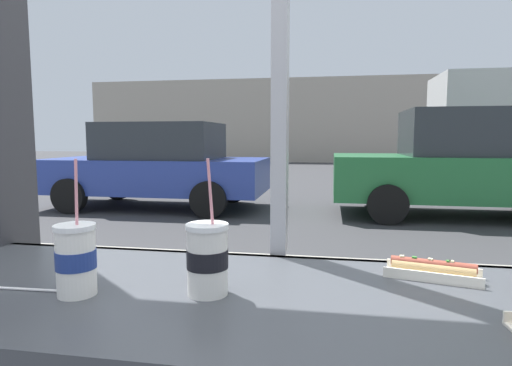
# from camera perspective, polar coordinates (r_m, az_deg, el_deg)

# --- Properties ---
(ground_plane) EXTENTS (60.00, 60.00, 0.00)m
(ground_plane) POSITION_cam_1_polar(r_m,az_deg,el_deg) (9.39, 8.87, -2.35)
(ground_plane) COLOR #38383A
(sidewalk_strip) EXTENTS (16.00, 2.80, 0.16)m
(sidewalk_strip) POSITION_cam_1_polar(r_m,az_deg,el_deg) (3.17, 6.48, -17.91)
(sidewalk_strip) COLOR #9E998E
(sidewalk_strip) RESTS_ON ground
(window_wall) EXTENTS (2.73, 0.20, 2.90)m
(window_wall) POSITION_cam_1_polar(r_m,az_deg,el_deg) (1.44, 3.33, 22.27)
(window_wall) COLOR #2D2D33
(window_wall) RESTS_ON ground
(building_facade_far) EXTENTS (28.00, 1.20, 4.69)m
(building_facade_far) POSITION_cam_1_polar(r_m,az_deg,el_deg) (24.41, 9.67, 8.29)
(building_facade_far) COLOR #A89E8E
(building_facade_far) RESTS_ON ground
(soda_cup_left) EXTENTS (0.10, 0.10, 0.33)m
(soda_cup_left) POSITION_cam_1_polar(r_m,az_deg,el_deg) (1.12, -23.04, -9.32)
(soda_cup_left) COLOR white
(soda_cup_left) RESTS_ON window_counter
(soda_cup_right) EXTENTS (0.10, 0.10, 0.33)m
(soda_cup_right) POSITION_cam_1_polar(r_m,az_deg,el_deg) (1.04, -6.54, -9.98)
(soda_cup_right) COLOR silver
(soda_cup_right) RESTS_ON window_counter
(hotdog_tray_near) EXTENTS (0.26, 0.15, 0.05)m
(hotdog_tray_near) POSITION_cam_1_polar(r_m,az_deg,el_deg) (1.26, 22.63, -10.71)
(hotdog_tray_near) COLOR silver
(hotdog_tray_near) RESTS_ON window_counter
(loose_straw) EXTENTS (0.19, 0.01, 0.01)m
(loose_straw) POSITION_cam_1_polar(r_m,az_deg,el_deg) (1.23, -28.77, -12.39)
(loose_straw) COLOR white
(loose_straw) RESTS_ON window_counter
(parked_car_blue) EXTENTS (4.22, 1.99, 1.65)m
(parked_car_blue) POSITION_cam_1_polar(r_m,az_deg,el_deg) (8.49, -13.00, 2.37)
(parked_car_blue) COLOR #283D93
(parked_car_blue) RESTS_ON ground
(parked_car_green) EXTENTS (4.42, 2.04, 1.85)m
(parked_car_green) POSITION_cam_1_polar(r_m,az_deg,el_deg) (8.15, 26.51, 2.31)
(parked_car_green) COLOR #236B38
(parked_car_green) RESTS_ON ground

